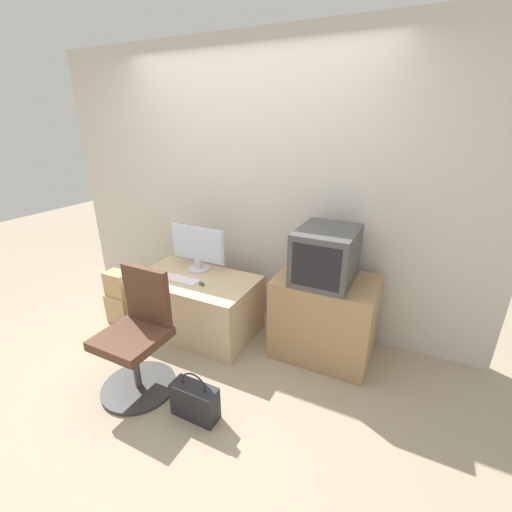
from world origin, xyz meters
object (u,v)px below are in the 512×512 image
at_px(crt_tv, 326,255).
at_px(office_chair, 138,341).
at_px(handbag, 195,401).
at_px(mouse, 202,284).
at_px(keyboard, 180,279).
at_px(main_monitor, 198,248).
at_px(cardboard_box_lower, 122,308).

height_order(crt_tv, office_chair, crt_tv).
distance_m(office_chair, handbag, 0.61).
height_order(crt_tv, handbag, crt_tv).
bearing_deg(office_chair, mouse, 83.57).
height_order(keyboard, handbag, keyboard).
relative_size(keyboard, handbag, 1.03).
relative_size(main_monitor, keyboard, 1.55).
height_order(main_monitor, handbag, main_monitor).
bearing_deg(cardboard_box_lower, crt_tv, 11.42).
distance_m(mouse, crt_tv, 1.11).
height_order(cardboard_box_lower, handbag, handbag).
distance_m(crt_tv, handbag, 1.43).
distance_m(keyboard, office_chair, 0.75).
height_order(keyboard, office_chair, office_chair).
relative_size(main_monitor, crt_tv, 1.06).
distance_m(main_monitor, keyboard, 0.35).
bearing_deg(keyboard, cardboard_box_lower, -169.33).
bearing_deg(crt_tv, main_monitor, 179.59).
height_order(office_chair, handbag, office_chair).
height_order(mouse, handbag, mouse).
xyz_separation_m(mouse, office_chair, (-0.08, -0.72, -0.17)).
xyz_separation_m(mouse, handbag, (0.46, -0.79, -0.43)).
distance_m(mouse, handbag, 1.01).
distance_m(main_monitor, cardboard_box_lower, 1.01).
bearing_deg(keyboard, office_chair, -77.42).
xyz_separation_m(main_monitor, crt_tv, (1.24, -0.01, 0.15)).
bearing_deg(office_chair, crt_tv, 41.75).
distance_m(keyboard, crt_tv, 1.33).
relative_size(mouse, crt_tv, 0.10).
bearing_deg(cardboard_box_lower, handbag, -25.80).
bearing_deg(keyboard, main_monitor, 86.50).
bearing_deg(keyboard, crt_tv, 11.82).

